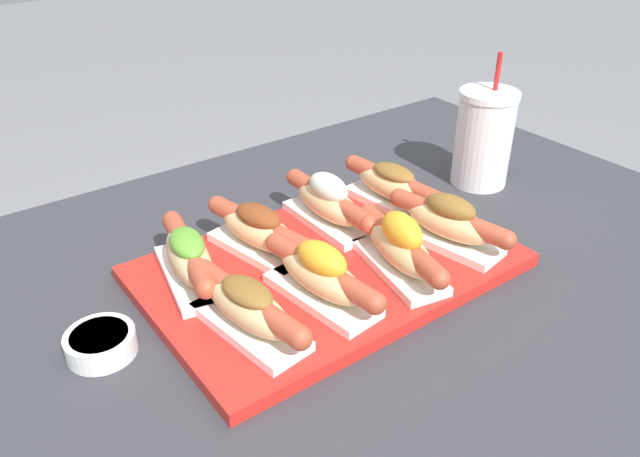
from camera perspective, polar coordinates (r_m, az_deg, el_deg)
The scene contains 12 objects.
patio_table at distance 1.07m, azimuth 1.95°, elevation -19.08°, with size 1.21×0.87×0.68m.
serving_tray at distance 0.83m, azimuth 0.82°, elevation -3.47°, with size 0.48×0.31×0.02m.
hot_dog_0 at distance 0.70m, azimuth -6.58°, elevation -7.18°, with size 0.08×0.19×0.06m.
hot_dog_1 at distance 0.74m, azimuth 0.16°, elevation -4.29°, with size 0.08×0.19×0.08m.
hot_dog_2 at distance 0.80m, azimuth 7.38°, elevation -1.68°, with size 0.09×0.19×0.08m.
hot_dog_3 at distance 0.86m, azimuth 11.72°, elevation 0.60°, with size 0.09×0.19×0.07m.
hot_dog_4 at distance 0.79m, azimuth -11.91°, elevation -2.59°, with size 0.09×0.19×0.07m.
hot_dog_5 at distance 0.83m, azimuth -5.58°, elevation -0.18°, with size 0.09×0.19×0.07m.
hot_dog_6 at distance 0.89m, azimuth 0.77°, elevation 2.43°, with size 0.06×0.20×0.08m.
hot_dog_7 at distance 0.95m, azimuth 6.69°, elevation 3.92°, with size 0.08×0.20×0.07m.
sauce_bowl at distance 0.74m, azimuth -19.42°, elevation -9.79°, with size 0.08×0.08×0.03m.
drink_cup at distance 1.07m, azimuth 14.73°, elevation 8.00°, with size 0.10×0.10×0.22m.
Camera 1 is at (-0.44, -0.54, 1.16)m, focal length 35.00 mm.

